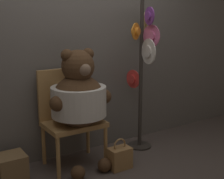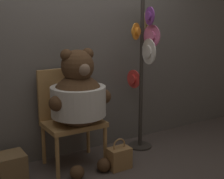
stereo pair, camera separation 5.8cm
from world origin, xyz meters
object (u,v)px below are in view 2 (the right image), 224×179
(hat_display_rack, at_px, (143,66))
(handbag_on_ground, at_px, (119,158))
(chair, at_px, (70,113))
(teddy_bear, at_px, (79,98))

(hat_display_rack, bearing_deg, handbag_on_ground, -149.52)
(chair, distance_m, teddy_bear, 0.25)
(chair, height_order, teddy_bear, teddy_bear)
(teddy_bear, xyz_separation_m, handbag_on_ground, (0.32, -0.26, -0.62))
(chair, relative_size, hat_display_rack, 0.56)
(handbag_on_ground, bearing_deg, hat_display_rack, 30.48)
(chair, height_order, hat_display_rack, hat_display_rack)
(chair, xyz_separation_m, hat_display_rack, (0.87, -0.11, 0.44))
(teddy_bear, distance_m, hat_display_rack, 0.88)
(chair, xyz_separation_m, teddy_bear, (0.03, -0.16, 0.19))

